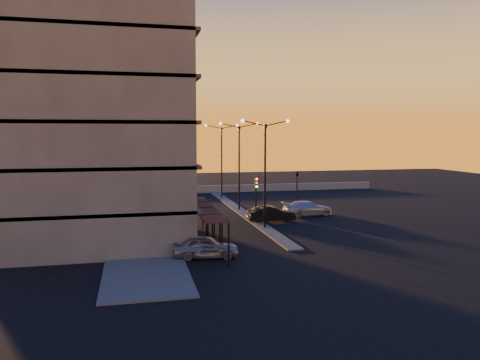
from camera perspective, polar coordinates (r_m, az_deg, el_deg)
name	(u,v)px	position (r m, az deg, el deg)	size (l,w,h in m)	color
ground	(265,229)	(41.07, 3.03, -5.95)	(120.00, 120.00, 0.00)	black
sidewalk_west	(141,225)	(43.44, -11.97, -5.34)	(5.00, 40.00, 0.12)	#474744
median	(239,210)	(50.59, -0.11, -3.67)	(1.20, 36.00, 0.12)	#474744
parapet	(228,189)	(66.44, -1.51, -1.07)	(44.00, 0.50, 1.00)	gray
building	(93,87)	(38.97, -17.46, 10.78)	(14.35, 17.08, 25.00)	#605B55
streetlamp_near	(265,165)	(40.32, 3.07, 1.86)	(4.32, 0.32, 9.51)	black
streetlamp_mid	(239,159)	(49.99, -0.11, 2.60)	(4.32, 0.32, 9.51)	black
streetlamp_far	(222,155)	(59.77, -2.26, 3.08)	(4.32, 0.32, 9.51)	black
traffic_light_main	(256,192)	(43.33, 2.00, -1.46)	(0.28, 0.44, 4.25)	black
signal_east_a	(297,187)	(56.39, 6.92, -0.84)	(0.13, 0.16, 3.60)	black
signal_east_b	(297,174)	(60.53, 6.98, 0.71)	(0.42, 1.99, 3.60)	black
car_hatchback	(206,247)	(31.53, -4.19, -8.14)	(1.75, 4.34, 1.48)	gray
car_sedan	(271,214)	(44.25, 3.80, -4.13)	(1.58, 4.52, 1.49)	black
car_wagon	(307,208)	(47.89, 8.22, -3.44)	(2.08, 5.10, 1.48)	silver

